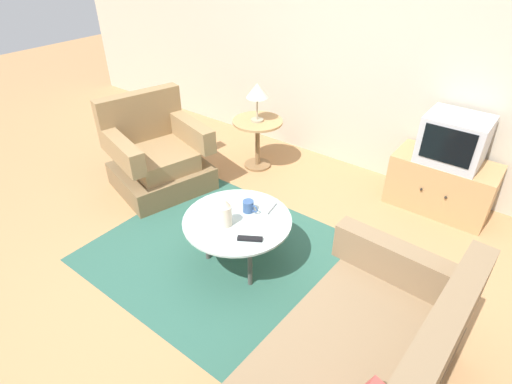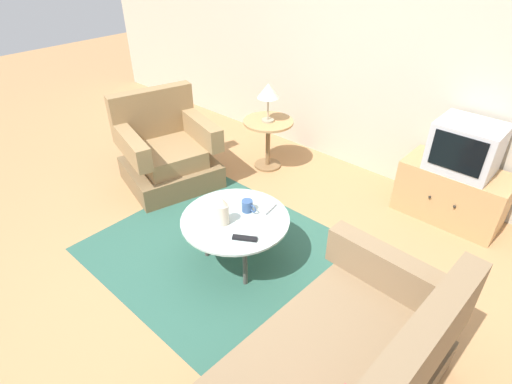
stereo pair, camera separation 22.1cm
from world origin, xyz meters
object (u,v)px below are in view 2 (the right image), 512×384
at_px(tv_stand, 452,193).
at_px(mug, 248,206).
at_px(coffee_table, 235,222).
at_px(vase, 223,211).
at_px(armchair, 167,153).
at_px(tv_remote_silver, 269,208).
at_px(television, 466,147).
at_px(side_table, 268,134).
at_px(table_lamp, 268,92).
at_px(tv_remote_dark, 245,238).

bearing_deg(tv_stand, mug, -121.83).
bearing_deg(mug, coffee_table, -91.63).
xyz_separation_m(tv_stand, vase, (-1.05, -1.87, 0.29)).
xyz_separation_m(armchair, tv_stand, (2.45, 1.34, -0.06)).
xyz_separation_m(tv_stand, tv_remote_silver, (-0.91, -1.51, 0.19)).
bearing_deg(television, side_table, -167.71).
height_order(television, mug, television).
height_order(table_lamp, tv_remote_silver, table_lamp).
bearing_deg(armchair, side_table, 163.17).
xyz_separation_m(television, tv_remote_silver, (-0.91, -1.51, -0.28)).
relative_size(coffee_table, mug, 6.11).
bearing_deg(television, tv_remote_dark, -112.77).
height_order(vase, tv_remote_silver, vase).
bearing_deg(vase, tv_stand, 60.73).
height_order(side_table, vase, vase).
height_order(tv_stand, tv_remote_dark, tv_stand).
bearing_deg(coffee_table, tv_remote_dark, -30.28).
bearing_deg(mug, armchair, 168.29).
relative_size(side_table, table_lamp, 1.36).
bearing_deg(side_table, tv_remote_silver, -49.05).
relative_size(armchair, tv_remote_silver, 6.49).
bearing_deg(tv_remote_dark, table_lamp, -86.36).
bearing_deg(armchair, mug, 93.57).
relative_size(tv_stand, table_lamp, 2.23).
relative_size(side_table, vase, 2.43).
distance_m(armchair, side_table, 1.10).
relative_size(coffee_table, tv_stand, 0.92).
bearing_deg(table_lamp, side_table, 104.92).
height_order(side_table, table_lamp, table_lamp).
distance_m(side_table, tv_remote_silver, 1.46).
xyz_separation_m(side_table, mug, (0.85, -1.23, 0.08)).
bearing_deg(tv_stand, table_lamp, -167.16).
bearing_deg(tv_remote_dark, side_table, -86.51).
height_order(coffee_table, side_table, side_table).
distance_m(tv_stand, tv_remote_dark, 2.07).
xyz_separation_m(tv_stand, television, (0.00, -0.01, 0.47)).
distance_m(tv_stand, television, 0.47).
xyz_separation_m(table_lamp, tv_remote_dark, (1.06, -1.48, -0.42)).
bearing_deg(coffee_table, side_table, 121.77).
bearing_deg(television, vase, -119.34).
distance_m(side_table, tv_remote_dark, 1.84).
xyz_separation_m(coffee_table, tv_remote_dark, (0.22, -0.13, 0.04)).
relative_size(television, vase, 2.29).
distance_m(television, mug, 1.94).
bearing_deg(television, tv_stand, 90.00).
distance_m(side_table, vase, 1.68).
height_order(coffee_table, vase, vase).
distance_m(table_lamp, mug, 1.53).
bearing_deg(table_lamp, mug, -55.23).
bearing_deg(television, table_lamp, -167.32).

